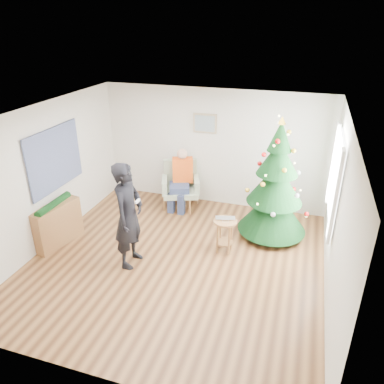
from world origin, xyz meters
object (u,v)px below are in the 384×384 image
(armchair, at_px, (181,190))
(standing_man, at_px, (128,216))
(christmas_tree, at_px, (275,185))
(console, at_px, (57,224))
(stool, at_px, (225,235))

(armchair, relative_size, standing_man, 0.55)
(christmas_tree, xyz_separation_m, console, (-3.81, -1.53, -0.67))
(stool, distance_m, console, 3.14)
(armchair, xyz_separation_m, standing_man, (-0.11, -2.32, 0.55))
(christmas_tree, distance_m, stool, 1.35)
(console, bearing_deg, standing_man, 5.94)
(armchair, bearing_deg, christmas_tree, -37.16)
(christmas_tree, distance_m, armchair, 2.31)
(armchair, bearing_deg, standing_man, -112.90)
(christmas_tree, bearing_deg, console, -158.11)
(christmas_tree, height_order, console, christmas_tree)
(christmas_tree, height_order, armchair, christmas_tree)
(christmas_tree, relative_size, armchair, 2.31)
(console, bearing_deg, armchair, 63.22)
(stool, xyz_separation_m, console, (-3.06, -0.69, 0.07))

